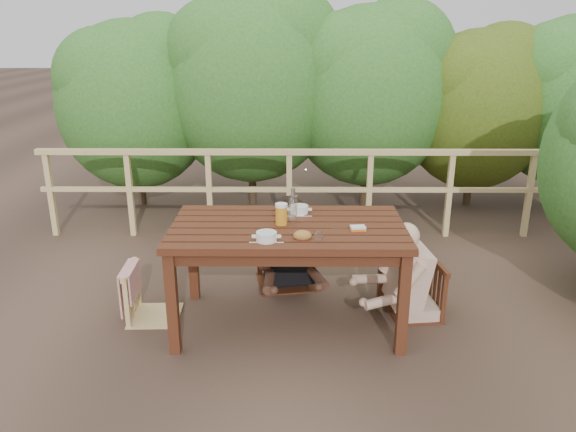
{
  "coord_description": "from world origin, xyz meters",
  "views": [
    {
      "loc": [
        0.03,
        -3.98,
        2.28
      ],
      "look_at": [
        0.0,
        0.05,
        0.9
      ],
      "focal_mm": 34.52,
      "sensor_mm": 36.0,
      "label": 1
    }
  ],
  "objects_px": {
    "chair_left": "(152,270)",
    "soup_far": "(299,210)",
    "chair_far": "(285,233)",
    "table": "(288,276)",
    "woman": "(285,214)",
    "bottle": "(293,206)",
    "bread_roll": "(302,236)",
    "diner_right": "(423,240)",
    "butter_tub": "(358,229)",
    "beer_glass": "(281,215)",
    "tumbler": "(318,237)",
    "chair_right": "(417,267)",
    "soup_near": "(266,238)"
  },
  "relations": [
    {
      "from": "woman",
      "to": "butter_tub",
      "type": "xyz_separation_m",
      "value": [
        0.55,
        -0.86,
        0.17
      ]
    },
    {
      "from": "beer_glass",
      "to": "soup_far",
      "type": "bearing_deg",
      "value": 62.59
    },
    {
      "from": "soup_far",
      "to": "beer_glass",
      "type": "bearing_deg",
      "value": -117.41
    },
    {
      "from": "chair_left",
      "to": "bottle",
      "type": "distance_m",
      "value": 1.27
    },
    {
      "from": "diner_right",
      "to": "bottle",
      "type": "bearing_deg",
      "value": 87.94
    },
    {
      "from": "woman",
      "to": "bottle",
      "type": "bearing_deg",
      "value": 86.46
    },
    {
      "from": "chair_left",
      "to": "woman",
      "type": "height_order",
      "value": "woman"
    },
    {
      "from": "woman",
      "to": "table",
      "type": "bearing_deg",
      "value": 82.84
    },
    {
      "from": "woman",
      "to": "bread_roll",
      "type": "relative_size",
      "value": 10.25
    },
    {
      "from": "chair_left",
      "to": "beer_glass",
      "type": "xyz_separation_m",
      "value": [
        1.05,
        -0.08,
        0.5
      ]
    },
    {
      "from": "soup_near",
      "to": "bottle",
      "type": "relative_size",
      "value": 0.88
    },
    {
      "from": "bread_roll",
      "to": "soup_far",
      "type": "bearing_deg",
      "value": 91.41
    },
    {
      "from": "chair_left",
      "to": "diner_right",
      "type": "relative_size",
      "value": 0.64
    },
    {
      "from": "diner_right",
      "to": "woman",
      "type": "bearing_deg",
      "value": 55.91
    },
    {
      "from": "table",
      "to": "bread_roll",
      "type": "relative_size",
      "value": 13.49
    },
    {
      "from": "chair_far",
      "to": "butter_tub",
      "type": "relative_size",
      "value": 9.1
    },
    {
      "from": "beer_glass",
      "to": "tumbler",
      "type": "distance_m",
      "value": 0.43
    },
    {
      "from": "chair_right",
      "to": "tumbler",
      "type": "xyz_separation_m",
      "value": [
        -0.84,
        -0.48,
        0.45
      ]
    },
    {
      "from": "chair_right",
      "to": "woman",
      "type": "distance_m",
      "value": 1.26
    },
    {
      "from": "diner_right",
      "to": "chair_far",
      "type": "bearing_deg",
      "value": 56.72
    },
    {
      "from": "bread_roll",
      "to": "tumbler",
      "type": "distance_m",
      "value": 0.12
    },
    {
      "from": "tumbler",
      "to": "beer_glass",
      "type": "bearing_deg",
      "value": 128.75
    },
    {
      "from": "table",
      "to": "woman",
      "type": "xyz_separation_m",
      "value": [
        -0.03,
        0.75,
        0.27
      ]
    },
    {
      "from": "tumbler",
      "to": "chair_far",
      "type": "bearing_deg",
      "value": 103.27
    },
    {
      "from": "chair_right",
      "to": "bread_roll",
      "type": "xyz_separation_m",
      "value": [
        -0.95,
        -0.45,
        0.44
      ]
    },
    {
      "from": "chair_far",
      "to": "table",
      "type": "bearing_deg",
      "value": -97.1
    },
    {
      "from": "bottle",
      "to": "tumbler",
      "type": "height_order",
      "value": "bottle"
    },
    {
      "from": "bread_roll",
      "to": "butter_tub",
      "type": "distance_m",
      "value": 0.45
    },
    {
      "from": "chair_far",
      "to": "soup_far",
      "type": "height_order",
      "value": "chair_far"
    },
    {
      "from": "soup_far",
      "to": "tumbler",
      "type": "relative_size",
      "value": 3.0
    },
    {
      "from": "chair_left",
      "to": "soup_far",
      "type": "bearing_deg",
      "value": -82.52
    },
    {
      "from": "diner_right",
      "to": "bread_roll",
      "type": "bearing_deg",
      "value": 108.29
    },
    {
      "from": "chair_left",
      "to": "butter_tub",
      "type": "bearing_deg",
      "value": -99.12
    },
    {
      "from": "chair_far",
      "to": "butter_tub",
      "type": "distance_m",
      "value": 1.07
    },
    {
      "from": "bread_roll",
      "to": "butter_tub",
      "type": "xyz_separation_m",
      "value": [
        0.42,
        0.17,
        -0.02
      ]
    },
    {
      "from": "chair_far",
      "to": "bread_roll",
      "type": "distance_m",
      "value": 1.09
    },
    {
      "from": "chair_left",
      "to": "soup_near",
      "type": "height_order",
      "value": "soup_near"
    },
    {
      "from": "soup_far",
      "to": "tumbler",
      "type": "bearing_deg",
      "value": -78.28
    },
    {
      "from": "chair_far",
      "to": "bread_roll",
      "type": "bearing_deg",
      "value": -91.83
    },
    {
      "from": "chair_far",
      "to": "soup_near",
      "type": "relative_size",
      "value": 4.07
    },
    {
      "from": "diner_right",
      "to": "bottle",
      "type": "xyz_separation_m",
      "value": [
        -1.05,
        -0.08,
        0.31
      ]
    },
    {
      "from": "chair_right",
      "to": "butter_tub",
      "type": "distance_m",
      "value": 0.74
    },
    {
      "from": "chair_far",
      "to": "bottle",
      "type": "xyz_separation_m",
      "value": [
        0.07,
        -0.65,
        0.46
      ]
    },
    {
      "from": "woman",
      "to": "chair_left",
      "type": "bearing_deg",
      "value": 22.08
    },
    {
      "from": "bottle",
      "to": "beer_glass",
      "type": "bearing_deg",
      "value": -142.27
    },
    {
      "from": "chair_left",
      "to": "soup_far",
      "type": "distance_m",
      "value": 1.29
    },
    {
      "from": "soup_near",
      "to": "tumbler",
      "type": "xyz_separation_m",
      "value": [
        0.37,
        0.02,
        -0.0
      ]
    },
    {
      "from": "table",
      "to": "tumbler",
      "type": "xyz_separation_m",
      "value": [
        0.22,
        -0.32,
        0.45
      ]
    },
    {
      "from": "beer_glass",
      "to": "tumbler",
      "type": "height_order",
      "value": "beer_glass"
    },
    {
      "from": "woman",
      "to": "bottle",
      "type": "relative_size",
      "value": 4.82
    }
  ]
}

